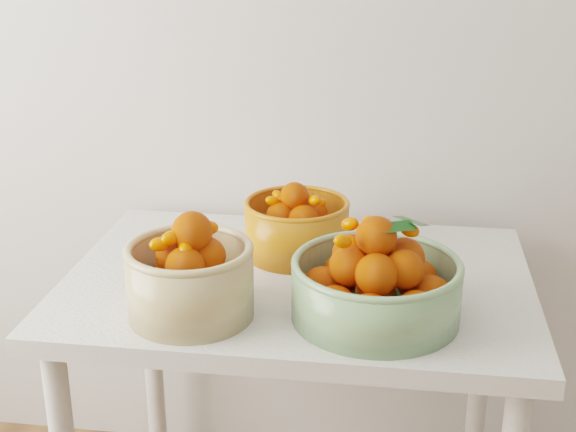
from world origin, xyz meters
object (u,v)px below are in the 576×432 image
object	(u,v)px
table	(298,315)
bowl_cream	(190,278)
bowl_orange	(297,226)
bowl_green	(376,284)

from	to	relation	value
table	bowl_cream	world-z (taller)	bowl_cream
table	bowl_cream	bearing A→B (deg)	-131.38
bowl_cream	bowl_orange	bearing A→B (deg)	63.61
bowl_cream	bowl_green	bearing A→B (deg)	6.25
table	bowl_green	xyz separation A→B (m)	(0.17, -0.17, 0.17)
bowl_cream	bowl_orange	distance (m)	0.37
table	bowl_green	distance (m)	0.29
table	bowl_green	world-z (taller)	bowl_green
bowl_green	table	bearing A→B (deg)	135.75
table	bowl_cream	distance (m)	0.33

